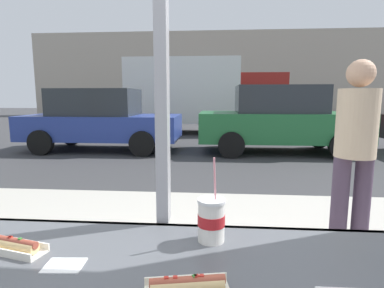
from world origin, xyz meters
The scene contains 11 objects.
ground_plane centered at (0.00, 8.00, 0.00)m, with size 60.00×60.00×0.00m, color #38383A.
sidewalk_strip centered at (0.00, 1.60, 0.07)m, with size 16.00×2.80×0.14m, color #B2ADA3.
building_facade_far centered at (0.00, 23.12, 3.14)m, with size 28.00×1.20×6.28m, color #A89E8E.
soda_cup_right centered at (0.21, -0.10, 1.03)m, with size 0.10×0.10×0.32m.
hotdog_tray_near centered at (-0.49, -0.24, 0.97)m, with size 0.28×0.15×0.05m.
hotdog_tray_far centered at (0.15, -0.43, 0.97)m, with size 0.25×0.14×0.05m.
napkin_wrapper centered at (-0.25, -0.32, 0.95)m, with size 0.12×0.09×0.00m, color white.
parked_car_blue centered at (-2.97, 7.14, 0.85)m, with size 4.23×1.88×1.68m.
parked_car_green centered at (1.87, 7.14, 0.89)m, with size 4.19×1.92×1.76m.
box_truck centered at (-0.39, 11.52, 1.60)m, with size 6.15×2.44×2.94m.
pedestrian centered at (1.37, 1.44, 1.07)m, with size 0.32×0.32×1.63m.
Camera 1 is at (0.22, -1.19, 1.47)m, focal length 29.09 mm.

